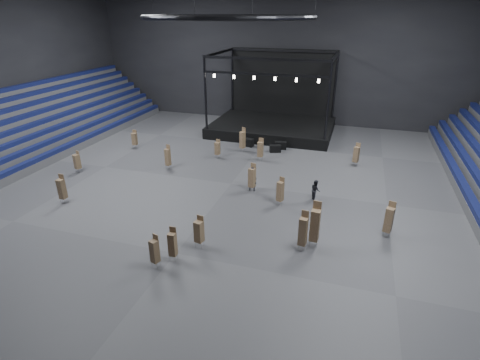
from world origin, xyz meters
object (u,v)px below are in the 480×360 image
(chair_stack_0, at_px, (217,148))
(chair_stack_1, at_px, (280,191))
(chair_stack_7, at_px, (134,139))
(flight_case_left, at_px, (248,142))
(chair_stack_10, at_px, (315,224))
(chair_stack_5, at_px, (168,157))
(crew_member, at_px, (315,190))
(chair_stack_11, at_px, (199,231))
(man_center, at_px, (252,179))
(flight_case_right, at_px, (275,149))
(flight_case_mid, at_px, (280,145))
(chair_stack_8, at_px, (62,188))
(chair_stack_12, at_px, (389,219))
(chair_stack_15, at_px, (356,154))
(chair_stack_14, at_px, (252,177))
(chair_stack_2, at_px, (173,244))
(chair_stack_3, at_px, (77,161))
(chair_stack_9, at_px, (260,149))
(chair_stack_4, at_px, (243,139))
(chair_stack_13, at_px, (303,231))
(chair_stack_6, at_px, (155,251))
(stage, at_px, (274,119))

(chair_stack_0, relative_size, chair_stack_1, 0.84)
(chair_stack_0, relative_size, chair_stack_7, 0.96)
(flight_case_left, height_order, chair_stack_10, chair_stack_10)
(chair_stack_0, distance_m, chair_stack_5, 5.23)
(chair_stack_1, xyz_separation_m, crew_member, (2.42, 1.68, -0.34))
(chair_stack_11, height_order, man_center, chair_stack_11)
(chair_stack_7, height_order, chair_stack_11, chair_stack_11)
(flight_case_right, bearing_deg, chair_stack_11, -92.30)
(flight_case_mid, relative_size, chair_stack_8, 0.53)
(chair_stack_12, xyz_separation_m, chair_stack_15, (-2.33, 12.12, -0.12))
(flight_case_right, height_order, chair_stack_11, chair_stack_11)
(flight_case_left, bearing_deg, crew_member, -51.01)
(flight_case_mid, distance_m, chair_stack_14, 10.73)
(chair_stack_5, relative_size, chair_stack_10, 0.76)
(flight_case_left, height_order, chair_stack_14, chair_stack_14)
(flight_case_mid, bearing_deg, chair_stack_12, -55.42)
(chair_stack_2, xyz_separation_m, chair_stack_3, (-14.20, 9.31, -0.04))
(chair_stack_10, distance_m, man_center, 8.73)
(chair_stack_5, bearing_deg, chair_stack_11, -44.69)
(chair_stack_9, height_order, chair_stack_12, chair_stack_12)
(chair_stack_7, bearing_deg, chair_stack_1, -30.48)
(flight_case_mid, bearing_deg, chair_stack_1, -78.42)
(chair_stack_3, distance_m, chair_stack_7, 7.46)
(flight_case_mid, distance_m, chair_stack_4, 4.18)
(flight_case_left, distance_m, chair_stack_13, 19.60)
(chair_stack_2, distance_m, chair_stack_5, 14.30)
(crew_member, bearing_deg, chair_stack_11, 120.94)
(chair_stack_5, bearing_deg, chair_stack_6, -55.64)
(flight_case_right, bearing_deg, chair_stack_3, -146.19)
(chair_stack_2, xyz_separation_m, chair_stack_7, (-12.88, 16.65, -0.05))
(chair_stack_8, relative_size, chair_stack_14, 0.97)
(chair_stack_3, height_order, chair_stack_15, chair_stack_15)
(chair_stack_1, relative_size, chair_stack_4, 0.89)
(chair_stack_13, bearing_deg, chair_stack_14, 134.99)
(chair_stack_5, bearing_deg, flight_case_left, 67.67)
(flight_case_mid, distance_m, chair_stack_10, 18.04)
(chair_stack_14, height_order, chair_stack_15, chair_stack_14)
(chair_stack_7, distance_m, chair_stack_14, 16.06)
(chair_stack_12, xyz_separation_m, chair_stack_13, (-5.01, -3.13, 0.06))
(chair_stack_3, height_order, chair_stack_5, chair_stack_5)
(chair_stack_7, bearing_deg, stage, 34.40)
(chair_stack_0, height_order, crew_member, chair_stack_0)
(chair_stack_5, distance_m, chair_stack_11, 13.34)
(chair_stack_0, relative_size, chair_stack_12, 0.76)
(chair_stack_5, height_order, chair_stack_12, chair_stack_12)
(stage, xyz_separation_m, chair_stack_7, (-12.68, -10.70, -0.38))
(chair_stack_2, xyz_separation_m, chair_stack_11, (0.93, 1.71, 0.01))
(chair_stack_12, bearing_deg, chair_stack_8, -155.69)
(chair_stack_1, distance_m, chair_stack_3, 18.73)
(chair_stack_3, bearing_deg, stage, 74.91)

